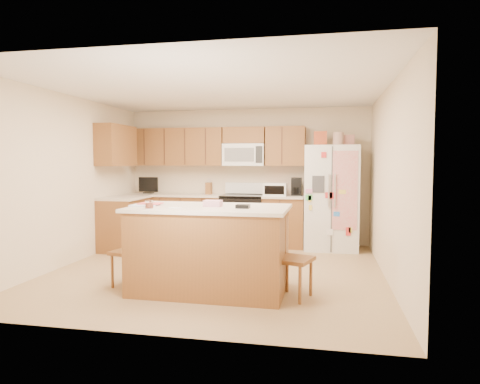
% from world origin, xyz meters
% --- Properties ---
extents(ground, '(4.50, 4.50, 0.00)m').
position_xyz_m(ground, '(0.00, 0.00, 0.00)').
color(ground, tan).
rests_on(ground, ground).
extents(room_shell, '(4.60, 4.60, 2.52)m').
position_xyz_m(room_shell, '(0.00, 0.00, 1.44)').
color(room_shell, beige).
rests_on(room_shell, ground).
extents(cabinetry, '(3.36, 1.56, 2.15)m').
position_xyz_m(cabinetry, '(-0.98, 1.79, 0.91)').
color(cabinetry, brown).
rests_on(cabinetry, ground).
extents(stove, '(0.76, 0.65, 1.13)m').
position_xyz_m(stove, '(0.00, 1.94, 0.47)').
color(stove, black).
rests_on(stove, ground).
extents(refrigerator, '(0.90, 0.79, 2.04)m').
position_xyz_m(refrigerator, '(1.57, 1.87, 0.92)').
color(refrigerator, white).
rests_on(refrigerator, ground).
extents(island, '(1.84, 1.08, 1.09)m').
position_xyz_m(island, '(0.14, -0.89, 0.50)').
color(island, brown).
rests_on(island, ground).
extents(windsor_chair_left, '(0.45, 0.46, 0.91)m').
position_xyz_m(windsor_chair_left, '(-0.85, -0.89, 0.43)').
color(windsor_chair_left, brown).
rests_on(windsor_chair_left, ground).
extents(windsor_chair_back, '(0.49, 0.48, 0.99)m').
position_xyz_m(windsor_chair_back, '(0.04, -0.25, 0.47)').
color(windsor_chair_back, brown).
rests_on(windsor_chair_back, ground).
extents(windsor_chair_right, '(0.50, 0.51, 0.94)m').
position_xyz_m(windsor_chair_right, '(1.10, -0.96, 0.45)').
color(windsor_chair_right, brown).
rests_on(windsor_chair_right, ground).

